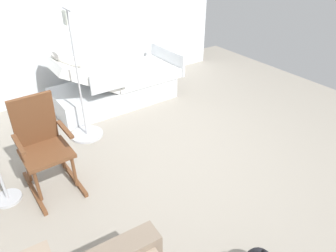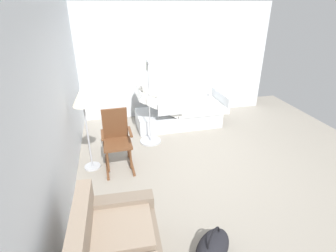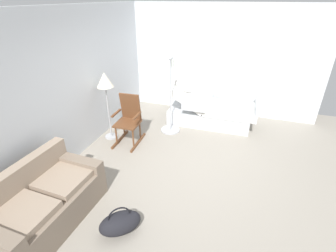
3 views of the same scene
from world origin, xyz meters
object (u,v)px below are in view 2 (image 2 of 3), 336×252
(rocking_chair, at_px, (117,139))
(iv_pole, at_px, (150,131))
(floor_lamp, at_px, (83,103))
(hospital_bed, at_px, (178,113))
(duffel_bag, at_px, (213,247))

(rocking_chair, relative_size, iv_pole, 0.62)
(rocking_chair, bearing_deg, floor_lamp, 90.97)
(hospital_bed, bearing_deg, duffel_bag, 171.28)
(floor_lamp, bearing_deg, hospital_bed, -54.30)
(rocking_chair, relative_size, floor_lamp, 0.71)
(duffel_bag, bearing_deg, floor_lamp, 32.79)
(hospital_bed, xyz_separation_m, floor_lamp, (-1.40, 1.95, 0.92))
(duffel_bag, height_order, iv_pole, iv_pole)
(rocking_chair, height_order, floor_lamp, floor_lamp)
(floor_lamp, distance_m, duffel_bag, 2.80)
(rocking_chair, xyz_separation_m, floor_lamp, (-0.01, 0.47, 0.72))
(rocking_chair, height_order, iv_pole, iv_pole)
(hospital_bed, height_order, iv_pole, iv_pole)
(rocking_chair, xyz_separation_m, iv_pole, (0.70, -0.70, -0.25))
(rocking_chair, distance_m, floor_lamp, 0.86)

